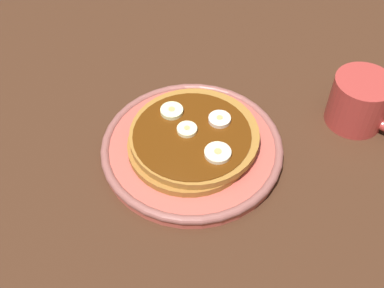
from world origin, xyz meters
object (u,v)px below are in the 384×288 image
pancake_stack (191,139)px  banana_slice_3 (172,111)px  banana_slice_1 (220,120)px  banana_slice_2 (218,153)px  plate (192,148)px  banana_slice_0 (188,129)px  coffee_mug (361,102)px

pancake_stack → banana_slice_3: (-4.58, 1.36, 1.34)cm
banana_slice_1 → banana_slice_2: (3.47, -4.94, -0.02)cm
plate → banana_slice_0: banana_slice_0 is taller
pancake_stack → coffee_mug: bearing=53.8°
pancake_stack → banana_slice_1: 4.76cm
banana_slice_1 → pancake_stack: bearing=-110.1°
banana_slice_0 → banana_slice_3: same height
pancake_stack → plate: bearing=2.4°
plate → banana_slice_1: (1.38, 4.28, 3.11)cm
banana_slice_2 → pancake_stack: bearing=172.6°
plate → banana_slice_3: bearing=164.2°
banana_slice_0 → coffee_mug: size_ratio=0.24×
banana_slice_1 → coffee_mug: 20.86cm
banana_slice_0 → banana_slice_1: 4.69cm
banana_slice_1 → banana_slice_3: (-6.15, -2.93, -0.01)cm
coffee_mug → pancake_stack: bearing=-126.2°
plate → banana_slice_0: 3.21cm
plate → banana_slice_1: banana_slice_1 is taller
banana_slice_3 → banana_slice_2: bearing=-11.8°
plate → pancake_stack: size_ratio=1.37×
banana_slice_3 → coffee_mug: size_ratio=0.28×
banana_slice_0 → coffee_mug: bearing=52.3°
plate → coffee_mug: bearing=54.1°
plate → banana_slice_2: size_ratio=7.18×
banana_slice_2 → coffee_mug: (9.86, 20.98, -0.31)cm
banana_slice_1 → banana_slice_3: bearing=-154.5°
plate → pancake_stack: pancake_stack is taller
banana_slice_1 → coffee_mug: size_ratio=0.27×
pancake_stack → banana_slice_1: banana_slice_1 is taller
pancake_stack → coffee_mug: coffee_mug is taller
plate → banana_slice_2: banana_slice_2 is taller
pancake_stack → banana_slice_0: banana_slice_0 is taller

